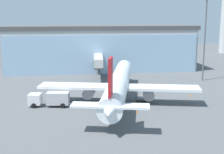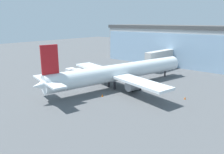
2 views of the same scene
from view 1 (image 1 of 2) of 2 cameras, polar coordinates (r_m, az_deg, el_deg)
name	(u,v)px [view 1 (image 1 of 2)]	position (r m, az deg, el deg)	size (l,w,h in m)	color
ground	(121,107)	(56.69, 1.71, -5.56)	(240.00, 240.00, 0.00)	#545659
terminal_building	(100,48)	(94.45, -2.16, 5.37)	(56.64, 15.78, 13.35)	#A5A5A5
jet_bridge	(98,61)	(81.80, -2.50, 2.91)	(3.30, 13.70, 5.89)	beige
apron_light_mast	(205,33)	(81.42, 16.66, 7.77)	(3.20, 0.40, 20.59)	#59595E
airplane	(119,84)	(59.86, 1.26, -1.29)	(30.34, 39.85, 10.69)	white
catering_truck	(51,99)	(57.93, -11.18, -3.90)	(7.53, 3.29, 2.65)	silver
baggage_cart	(141,98)	(61.20, 5.38, -3.84)	(2.34, 3.14, 1.50)	gray
safety_cone_nose	(137,111)	(53.64, 4.56, -6.28)	(0.36, 0.36, 0.55)	orange
safety_cone_wingtip	(190,95)	(66.12, 14.13, -3.20)	(0.36, 0.36, 0.55)	orange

